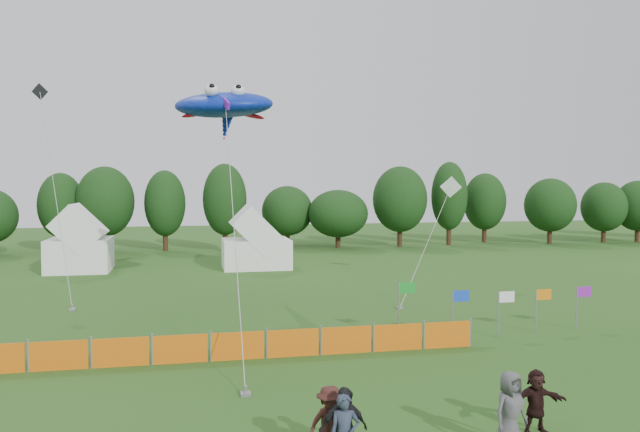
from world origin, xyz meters
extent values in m
cylinder|color=#382314|center=(-15.73, 46.21, 1.19)|extent=(0.50, 0.50, 2.38)
ellipsoid|color=black|center=(-15.73, 46.21, 4.30)|extent=(4.09, 4.09, 5.35)
cylinder|color=#382314|center=(-11.75, 45.39, 1.29)|extent=(0.50, 0.50, 2.57)
ellipsoid|color=black|center=(-11.75, 45.39, 4.64)|extent=(5.20, 5.20, 5.79)
cylinder|color=#382314|center=(-6.44, 45.32, 1.23)|extent=(0.50, 0.50, 2.46)
ellipsoid|color=black|center=(-6.44, 45.32, 4.45)|extent=(3.78, 3.78, 5.55)
cylinder|color=#382314|center=(-0.99, 43.92, 1.33)|extent=(0.50, 0.50, 2.66)
ellipsoid|color=black|center=(-0.99, 43.92, 4.81)|extent=(4.05, 4.05, 5.99)
cylinder|color=#382314|center=(5.28, 46.53, 0.99)|extent=(0.50, 0.50, 1.98)
ellipsoid|color=black|center=(5.28, 46.53, 3.58)|extent=(5.06, 5.06, 4.46)
cylinder|color=#382314|center=(9.99, 44.56, 0.93)|extent=(0.50, 0.50, 1.86)
ellipsoid|color=black|center=(9.99, 44.56, 3.35)|extent=(5.86, 5.86, 4.18)
cylinder|color=#382314|center=(16.28, 44.38, 1.31)|extent=(0.50, 0.50, 2.62)
ellipsoid|color=black|center=(16.28, 44.38, 4.73)|extent=(5.41, 5.41, 5.89)
cylinder|color=#382314|center=(21.78, 44.99, 1.39)|extent=(0.50, 0.50, 2.78)
ellipsoid|color=black|center=(21.78, 44.99, 5.02)|extent=(3.67, 3.67, 6.26)
cylinder|color=#382314|center=(26.67, 46.88, 1.21)|extent=(0.50, 0.50, 2.42)
ellipsoid|color=black|center=(26.67, 46.88, 4.36)|extent=(4.46, 4.46, 5.44)
cylinder|color=#382314|center=(32.69, 44.13, 1.12)|extent=(0.50, 0.50, 2.24)
ellipsoid|color=black|center=(32.69, 44.13, 4.04)|extent=(5.26, 5.26, 5.03)
cylinder|color=#382314|center=(39.09, 44.15, 1.05)|extent=(0.50, 0.50, 2.10)
ellipsoid|color=black|center=(39.09, 44.15, 3.80)|extent=(4.74, 4.74, 4.73)
cylinder|color=#382314|center=(42.84, 43.69, 1.08)|extent=(0.50, 0.50, 2.16)
ellipsoid|color=black|center=(42.84, 43.69, 3.91)|extent=(4.88, 4.88, 4.87)
cube|color=white|center=(-11.96, 32.60, 1.18)|extent=(4.27, 4.27, 2.35)
cube|color=white|center=(0.58, 31.63, 1.08)|extent=(4.90, 3.92, 2.15)
cube|color=#D5600B|center=(-8.67, 7.61, 0.50)|extent=(1.90, 0.06, 1.00)
cube|color=#D5600B|center=(-6.67, 7.61, 0.50)|extent=(1.90, 0.06, 1.00)
cube|color=#D5600B|center=(-4.67, 7.61, 0.50)|extent=(1.90, 0.06, 1.00)
cube|color=#D5600B|center=(-2.67, 7.61, 0.50)|extent=(1.90, 0.06, 1.00)
cube|color=#D5600B|center=(-0.67, 7.61, 0.50)|extent=(1.90, 0.06, 1.00)
cube|color=#D5600B|center=(1.33, 7.61, 0.50)|extent=(1.90, 0.06, 1.00)
cube|color=#D5600B|center=(3.33, 7.61, 0.50)|extent=(1.90, 0.06, 1.00)
cube|color=#D5600B|center=(5.33, 7.61, 0.50)|extent=(1.90, 0.06, 1.00)
cylinder|color=gray|center=(4.00, 9.39, 1.14)|extent=(0.06, 0.06, 2.28)
cube|color=#148C26|center=(4.35, 9.39, 2.06)|extent=(0.70, 0.02, 0.45)
cylinder|color=gray|center=(6.00, 8.62, 1.00)|extent=(0.06, 0.06, 2.00)
cube|color=blue|center=(6.35, 8.62, 1.78)|extent=(0.70, 0.02, 0.45)
cylinder|color=gray|center=(8.00, 8.62, 0.95)|extent=(0.06, 0.06, 1.89)
cube|color=white|center=(8.35, 8.62, 1.67)|extent=(0.70, 0.02, 0.45)
cylinder|color=gray|center=(10.00, 9.14, 0.91)|extent=(0.06, 0.06, 1.82)
cube|color=orange|center=(10.35, 9.14, 1.60)|extent=(0.70, 0.02, 0.45)
cylinder|color=gray|center=(12.00, 9.24, 0.93)|extent=(0.06, 0.06, 1.85)
cube|color=purple|center=(12.35, 9.24, 1.63)|extent=(0.70, 0.02, 0.45)
imported|color=black|center=(-0.76, -0.71, 0.76)|extent=(0.93, 0.86, 1.52)
imported|color=#381916|center=(-1.26, -1.03, 0.87)|extent=(1.24, 0.88, 1.74)
imported|color=black|center=(-1.10, -1.59, 0.95)|extent=(1.15, 0.57, 1.90)
imported|color=#4A494E|center=(3.01, -1.32, 0.95)|extent=(1.08, 0.88, 1.90)
imported|color=black|center=(4.22, -0.46, 0.80)|extent=(1.51, 0.54, 1.60)
ellipsoid|color=#0D29C1|center=(-2.48, 18.37, 10.35)|extent=(6.40, 5.79, 1.82)
sphere|color=white|center=(-3.13, 17.24, 10.92)|extent=(0.73, 0.73, 0.73)
sphere|color=white|center=(-1.82, 17.24, 10.92)|extent=(0.73, 0.73, 0.73)
ellipsoid|color=red|center=(-3.87, 18.54, 9.88)|extent=(1.53, 0.67, 0.24)
ellipsoid|color=red|center=(-1.08, 18.54, 9.88)|extent=(1.53, 0.67, 0.24)
cube|color=purple|center=(-2.48, 16.37, 10.18)|extent=(0.37, 0.96, 0.70)
cylinder|color=#A5A5A5|center=(-2.60, 10.21, 5.03)|extent=(0.28, 12.89, 10.08)
cube|color=gray|center=(-2.73, 3.77, 0.05)|extent=(0.30, 0.30, 0.10)
cube|color=white|center=(11.89, 22.25, 6.07)|extent=(1.35, 0.37, 1.35)
cylinder|color=#A5A5A5|center=(8.94, 18.63, 3.04)|extent=(5.92, 7.29, 6.10)
cube|color=gray|center=(6.00, 15.00, 0.05)|extent=(0.30, 0.30, 0.10)
cube|color=black|center=(-12.37, 23.12, 11.42)|extent=(0.92, 0.27, 0.92)
cylinder|color=#A5A5A5|center=(-11.18, 20.56, 5.71)|extent=(2.41, 5.15, 11.43)
cube|color=gray|center=(-10.00, 18.00, 0.05)|extent=(0.30, 0.30, 0.10)
camera|label=1|loc=(-4.34, -14.46, 6.30)|focal=35.00mm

